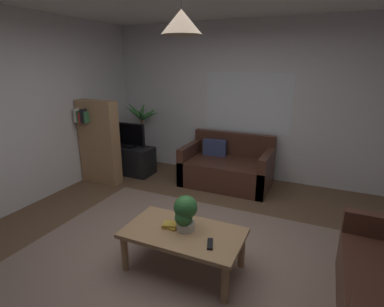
# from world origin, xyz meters

# --- Properties ---
(floor) EXTENTS (5.03, 5.16, 0.02)m
(floor) POSITION_xyz_m (0.00, 0.00, -0.01)
(floor) COLOR brown
(floor) RESTS_ON ground
(rug) EXTENTS (3.27, 2.84, 0.01)m
(rug) POSITION_xyz_m (0.00, -0.20, 0.00)
(rug) COLOR gray
(rug) RESTS_ON ground
(wall_back) EXTENTS (5.15, 0.06, 2.66)m
(wall_back) POSITION_xyz_m (0.00, 2.61, 1.33)
(wall_back) COLOR silver
(wall_back) RESTS_ON ground
(wall_left) EXTENTS (0.06, 5.16, 2.66)m
(wall_left) POSITION_xyz_m (-2.54, 0.00, 1.33)
(wall_left) COLOR silver
(wall_left) RESTS_ON ground
(window_pane) EXTENTS (1.48, 0.01, 1.01)m
(window_pane) POSITION_xyz_m (0.01, 2.58, 1.32)
(window_pane) COLOR white
(couch_under_window) EXTENTS (1.43, 0.88, 0.82)m
(couch_under_window) POSITION_xyz_m (-0.16, 2.08, 0.27)
(couch_under_window) COLOR #47281E
(couch_under_window) RESTS_ON ground
(coffee_table) EXTENTS (1.15, 0.65, 0.42)m
(coffee_table) POSITION_xyz_m (0.13, -0.19, 0.35)
(coffee_table) COLOR #A87F56
(coffee_table) RESTS_ON ground
(book_on_table_0) EXTENTS (0.16, 0.11, 0.02)m
(book_on_table_0) POSITION_xyz_m (-0.02, -0.18, 0.43)
(book_on_table_0) COLOR gold
(book_on_table_0) RESTS_ON coffee_table
(book_on_table_1) EXTENTS (0.18, 0.14, 0.02)m
(book_on_table_1) POSITION_xyz_m (-0.01, -0.18, 0.45)
(book_on_table_1) COLOR gold
(book_on_table_1) RESTS_ON coffee_table
(remote_on_table_0) EXTENTS (0.10, 0.17, 0.02)m
(remote_on_table_0) POSITION_xyz_m (0.45, -0.30, 0.43)
(remote_on_table_0) COLOR black
(remote_on_table_0) RESTS_ON coffee_table
(potted_plant_on_table) EXTENTS (0.23, 0.24, 0.35)m
(potted_plant_on_table) POSITION_xyz_m (0.13, -0.15, 0.60)
(potted_plant_on_table) COLOR beige
(potted_plant_on_table) RESTS_ON coffee_table
(tv_stand) EXTENTS (0.90, 0.44, 0.50)m
(tv_stand) POSITION_xyz_m (-1.96, 1.83, 0.25)
(tv_stand) COLOR black
(tv_stand) RESTS_ON ground
(tv) EXTENTS (0.71, 0.16, 0.45)m
(tv) POSITION_xyz_m (-1.96, 1.81, 0.73)
(tv) COLOR black
(tv) RESTS_ON tv_stand
(potted_palm_corner) EXTENTS (0.77, 0.72, 1.28)m
(potted_palm_corner) POSITION_xyz_m (-1.98, 2.33, 0.56)
(potted_palm_corner) COLOR #4C4C51
(potted_palm_corner) RESTS_ON ground
(bookshelf_corner) EXTENTS (0.70, 0.31, 1.40)m
(bookshelf_corner) POSITION_xyz_m (-2.15, 1.27, 0.71)
(bookshelf_corner) COLOR #A87F56
(bookshelf_corner) RESTS_ON ground
(pendant_lamp) EXTENTS (0.33, 0.33, 0.47)m
(pendant_lamp) POSITION_xyz_m (0.13, -0.19, 2.29)
(pendant_lamp) COLOR black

